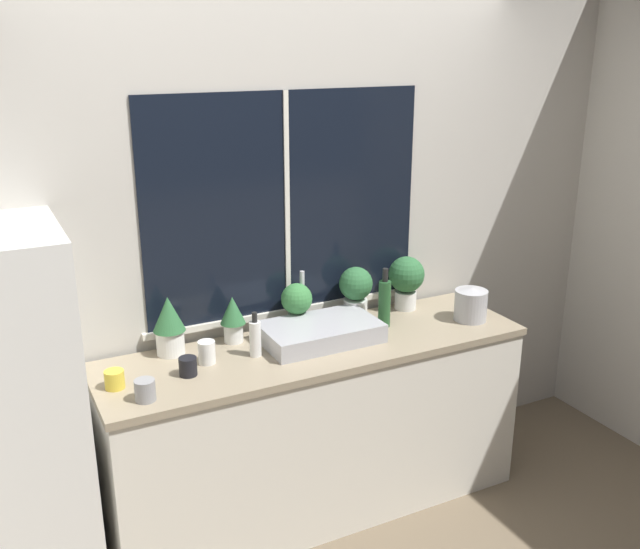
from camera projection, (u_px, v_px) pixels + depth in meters
ground_plane at (343, 537)px, 3.43m from camera, size 14.00×14.00×0.00m
wall_back at (284, 235)px, 3.54m from camera, size 8.00×0.09×2.70m
wall_right at (486, 175)px, 5.12m from camera, size 0.06×7.00×2.70m
counter at (316, 428)px, 3.52m from camera, size 2.08×0.59×0.90m
refrigerator at (1, 428)px, 2.83m from camera, size 0.61×0.68×1.62m
sink at (320, 331)px, 3.42m from camera, size 0.56×0.39×0.29m
potted_plant_far_left at (169, 324)px, 3.24m from camera, size 0.15×0.15×0.28m
potted_plant_left at (233, 317)px, 3.38m from camera, size 0.12×0.12×0.23m
potted_plant_center at (296, 303)px, 3.52m from camera, size 0.16×0.16×0.24m
potted_plant_right at (356, 290)px, 3.66m from camera, size 0.17×0.17×0.28m
potted_plant_far_right at (406, 278)px, 3.79m from camera, size 0.19×0.19×0.29m
soap_bottle at (255, 338)px, 3.24m from camera, size 0.05×0.05×0.21m
bottle_tall at (384, 302)px, 3.57m from camera, size 0.06×0.06×0.31m
mug_black at (188, 366)px, 3.07m from camera, size 0.08×0.08×0.08m
mug_grey at (145, 390)px, 2.85m from camera, size 0.08×0.08×0.09m
mug_yellow at (115, 379)px, 2.96m from camera, size 0.08×0.08×0.08m
mug_white at (207, 352)px, 3.18m from camera, size 0.08×0.08×0.10m
kettle at (471, 304)px, 3.66m from camera, size 0.17×0.17×0.18m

